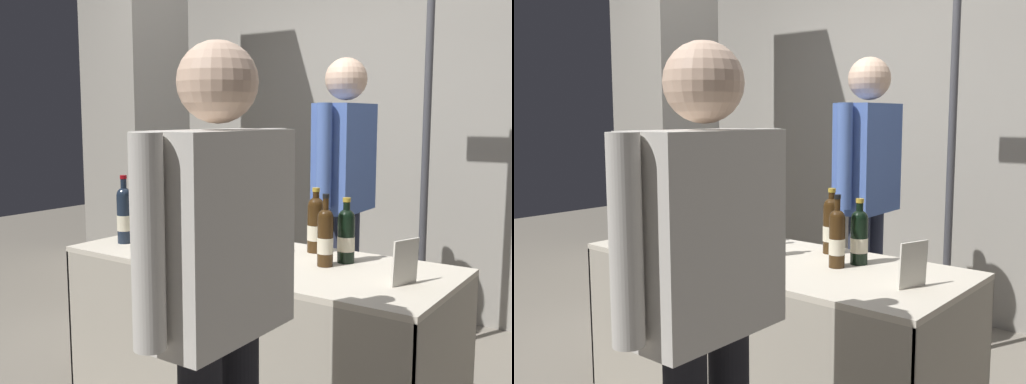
% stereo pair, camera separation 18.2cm
% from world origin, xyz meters
% --- Properties ---
extents(back_partition, '(6.89, 0.12, 2.85)m').
position_xyz_m(back_partition, '(0.00, 1.85, 1.43)').
color(back_partition, '#9E998E').
rests_on(back_partition, ground_plane).
extents(concrete_pillar, '(0.52, 0.52, 3.20)m').
position_xyz_m(concrete_pillar, '(-1.53, 0.72, 1.60)').
color(concrete_pillar, gray).
rests_on(concrete_pillar, ground_plane).
extents(tasting_table, '(1.79, 0.73, 0.75)m').
position_xyz_m(tasting_table, '(0.00, 0.00, 0.52)').
color(tasting_table, beige).
rests_on(tasting_table, ground_plane).
extents(featured_wine_bottle, '(0.08, 0.08, 0.30)m').
position_xyz_m(featured_wine_bottle, '(-0.62, -0.04, 0.87)').
color(featured_wine_bottle, '#192333').
rests_on(featured_wine_bottle, tasting_table).
extents(display_bottle_0, '(0.07, 0.07, 0.31)m').
position_xyz_m(display_bottle_0, '(0.34, 0.04, 0.87)').
color(display_bottle_0, '#38230F').
rests_on(display_bottle_0, tasting_table).
extents(display_bottle_1, '(0.07, 0.07, 0.32)m').
position_xyz_m(display_bottle_1, '(-0.51, 0.07, 0.88)').
color(display_bottle_1, black).
rests_on(display_bottle_1, tasting_table).
extents(display_bottle_2, '(0.08, 0.08, 0.29)m').
position_xyz_m(display_bottle_2, '(0.38, 0.15, 0.87)').
color(display_bottle_2, black).
rests_on(display_bottle_2, tasting_table).
extents(display_bottle_3, '(0.07, 0.07, 0.29)m').
position_xyz_m(display_bottle_3, '(-0.02, 0.00, 0.87)').
color(display_bottle_3, black).
rests_on(display_bottle_3, tasting_table).
extents(display_bottle_4, '(0.07, 0.07, 0.36)m').
position_xyz_m(display_bottle_4, '(-0.22, 0.06, 0.90)').
color(display_bottle_4, '#192333').
rests_on(display_bottle_4, tasting_table).
extents(display_bottle_5, '(0.08, 0.08, 0.29)m').
position_xyz_m(display_bottle_5, '(-0.76, 0.02, 0.87)').
color(display_bottle_5, black).
rests_on(display_bottle_5, tasting_table).
extents(display_bottle_6, '(0.07, 0.07, 0.32)m').
position_xyz_m(display_bottle_6, '(-0.30, -0.21, 0.88)').
color(display_bottle_6, black).
rests_on(display_bottle_6, tasting_table).
extents(display_bottle_7, '(0.08, 0.08, 0.31)m').
position_xyz_m(display_bottle_7, '(0.17, 0.24, 0.88)').
color(display_bottle_7, '#38230F').
rests_on(display_bottle_7, tasting_table).
extents(display_bottle_8, '(0.08, 0.08, 0.35)m').
position_xyz_m(display_bottle_8, '(-0.72, -0.14, 0.89)').
color(display_bottle_8, '#192333').
rests_on(display_bottle_8, tasting_table).
extents(wine_glass_near_vendor, '(0.07, 0.07, 0.13)m').
position_xyz_m(wine_glass_near_vendor, '(-0.23, 0.26, 0.84)').
color(wine_glass_near_vendor, silver).
rests_on(wine_glass_near_vendor, tasting_table).
extents(flower_vase, '(0.11, 0.11, 0.39)m').
position_xyz_m(flower_vase, '(-0.36, 0.17, 0.87)').
color(flower_vase, slate).
rests_on(flower_vase, tasting_table).
extents(brochure_stand, '(0.06, 0.13, 0.18)m').
position_xyz_m(brochure_stand, '(0.72, -0.04, 0.83)').
color(brochure_stand, silver).
rests_on(brochure_stand, tasting_table).
extents(vendor_presenter, '(0.23, 0.58, 1.71)m').
position_xyz_m(vendor_presenter, '(0.02, 0.83, 1.03)').
color(vendor_presenter, '#2D3347').
rests_on(vendor_presenter, ground_plane).
extents(taster_foreground_right, '(0.22, 0.61, 1.58)m').
position_xyz_m(taster_foreground_right, '(0.54, -0.93, 0.95)').
color(taster_foreground_right, black).
rests_on(taster_foreground_right, ground_plane).
extents(booth_signpost, '(0.56, 0.04, 2.26)m').
position_xyz_m(booth_signpost, '(0.39, 1.10, 1.36)').
color(booth_signpost, '#47474C').
rests_on(booth_signpost, ground_plane).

